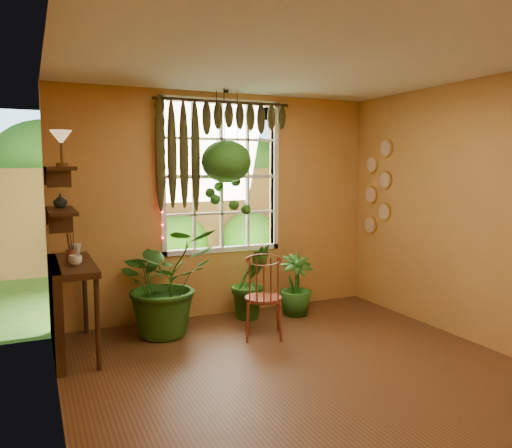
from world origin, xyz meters
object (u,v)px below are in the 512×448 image
at_px(potted_plant_left, 165,281).
at_px(potted_plant_mid, 251,281).
at_px(windsor_chair, 263,309).
at_px(hanging_basket, 226,166).
at_px(counter_ledge, 61,299).

relative_size(potted_plant_left, potted_plant_mid, 1.31).
distance_m(windsor_chair, hanging_basket, 1.72).
bearing_deg(potted_plant_mid, hanging_basket, 156.89).
bearing_deg(windsor_chair, potted_plant_mid, 99.82).
bearing_deg(windsor_chair, potted_plant_left, 173.15).
relative_size(counter_ledge, potted_plant_left, 1.02).
distance_m(counter_ledge, windsor_chair, 2.03).
bearing_deg(potted_plant_mid, potted_plant_left, -171.98).
distance_m(counter_ledge, hanging_basket, 2.31).
bearing_deg(counter_ledge, potted_plant_left, 8.33).
distance_m(potted_plant_mid, hanging_basket, 1.41).
bearing_deg(potted_plant_left, windsor_chair, -30.37).
relative_size(counter_ledge, hanging_basket, 0.82).
height_order(windsor_chair, potted_plant_left, potted_plant_left).
bearing_deg(windsor_chair, counter_ledge, -167.41).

